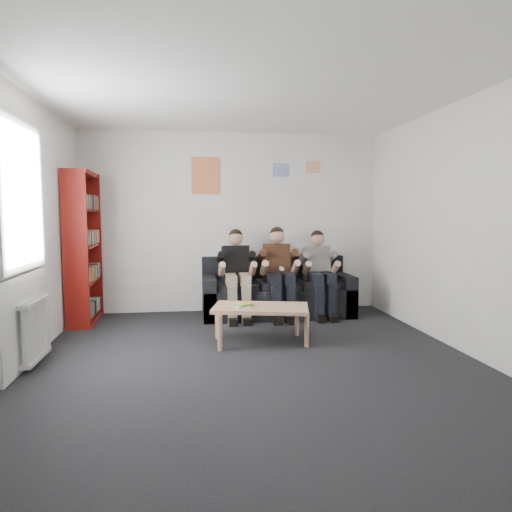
{
  "coord_description": "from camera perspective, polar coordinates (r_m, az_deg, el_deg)",
  "views": [
    {
      "loc": [
        -0.61,
        -4.44,
        1.48
      ],
      "look_at": [
        0.19,
        1.3,
        0.94
      ],
      "focal_mm": 32.0,
      "sensor_mm": 36.0,
      "label": 1
    }
  ],
  "objects": [
    {
      "name": "poster_large",
      "position": [
        6.95,
        -6.32,
        9.95
      ],
      "size": [
        0.42,
        0.01,
        0.55
      ],
      "primitive_type": "cube",
      "color": "gold",
      "rests_on": "room_shell"
    },
    {
      "name": "poster_pink",
      "position": [
        7.21,
        7.15,
        10.98
      ],
      "size": [
        0.22,
        0.01,
        0.18
      ],
      "primitive_type": "cube",
      "color": "#CF4087",
      "rests_on": "room_shell"
    },
    {
      "name": "window",
      "position": [
        4.93,
        -27.03,
        -0.55
      ],
      "size": [
        0.05,
        1.3,
        2.36
      ],
      "color": "white",
      "rests_on": "room_shell"
    },
    {
      "name": "person_left",
      "position": [
        6.42,
        -2.39,
        -2.29
      ],
      "size": [
        0.38,
        0.81,
        1.27
      ],
      "rotation": [
        0.0,
        0.0,
        0.08
      ],
      "color": "black",
      "rests_on": "sofa"
    },
    {
      "name": "coffee_table",
      "position": [
        5.26,
        0.59,
        -6.82
      ],
      "size": [
        1.07,
        0.59,
        0.43
      ],
      "rotation": [
        0.0,
        0.0,
        -0.23
      ],
      "color": "tan",
      "rests_on": "ground"
    },
    {
      "name": "poster_sign",
      "position": [
        6.98,
        -11.36,
        11.52
      ],
      "size": [
        0.2,
        0.01,
        0.14
      ],
      "primitive_type": "cube",
      "color": "white",
      "rests_on": "room_shell"
    },
    {
      "name": "poster_blue",
      "position": [
        7.09,
        3.17,
        10.7
      ],
      "size": [
        0.25,
        0.01,
        0.2
      ],
      "primitive_type": "cube",
      "color": "blue",
      "rests_on": "room_shell"
    },
    {
      "name": "room_shell",
      "position": [
        4.48,
        -0.13,
        3.61
      ],
      "size": [
        5.0,
        5.0,
        5.0
      ],
      "color": "black",
      "rests_on": "ground"
    },
    {
      "name": "game_cases",
      "position": [
        5.19,
        -1.53,
        -6.18
      ],
      "size": [
        0.2,
        0.17,
        0.04
      ],
      "rotation": [
        0.0,
        0.0,
        0.31
      ],
      "color": "silver",
      "rests_on": "coffee_table"
    },
    {
      "name": "radiator",
      "position": [
        5.01,
        -25.9,
        -8.29
      ],
      "size": [
        0.1,
        0.64,
        0.6
      ],
      "color": "silver",
      "rests_on": "ground"
    },
    {
      "name": "sofa",
      "position": [
        6.75,
        2.57,
        -4.79
      ],
      "size": [
        2.16,
        0.88,
        0.83
      ],
      "color": "black",
      "rests_on": "ground"
    },
    {
      "name": "person_middle",
      "position": [
        6.5,
        2.91,
        -2.09
      ],
      "size": [
        0.39,
        0.84,
        1.3
      ],
      "rotation": [
        0.0,
        0.0,
        -0.12
      ],
      "color": "#4B2D19",
      "rests_on": "sofa"
    },
    {
      "name": "person_right",
      "position": [
        6.65,
        8.01,
        -2.15
      ],
      "size": [
        0.37,
        0.78,
        1.24
      ],
      "rotation": [
        0.0,
        0.0,
        0.12
      ],
      "color": "silver",
      "rests_on": "sofa"
    },
    {
      "name": "bookshelf",
      "position": [
        6.61,
        -20.72,
        0.97
      ],
      "size": [
        0.31,
        0.92,
        2.05
      ],
      "rotation": [
        0.0,
        0.0,
        0.05
      ],
      "color": "maroon",
      "rests_on": "ground"
    }
  ]
}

